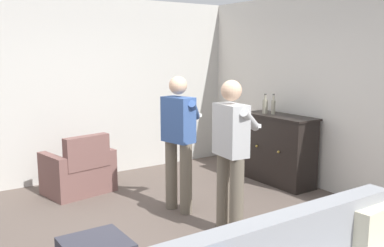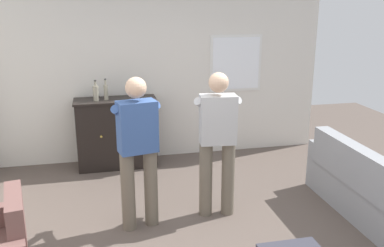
% 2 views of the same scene
% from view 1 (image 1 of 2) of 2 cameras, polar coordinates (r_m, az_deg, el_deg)
% --- Properties ---
extents(ground, '(10.40, 10.40, 0.00)m').
position_cam_1_polar(ground, '(4.84, -2.68, -14.45)').
color(ground, brown).
extents(wall_back_with_window, '(5.20, 0.15, 2.80)m').
position_cam_1_polar(wall_back_with_window, '(6.23, 18.78, 3.83)').
color(wall_back_with_window, silver).
rests_on(wall_back_with_window, ground).
extents(wall_side_left, '(0.12, 5.20, 2.80)m').
position_cam_1_polar(wall_side_left, '(6.86, -14.41, 4.51)').
color(wall_side_left, beige).
rests_on(wall_side_left, ground).
extents(armchair, '(0.79, 0.98, 0.85)m').
position_cam_1_polar(armchair, '(6.23, -14.77, -6.39)').
color(armchair, brown).
rests_on(armchair, ground).
extents(sideboard_cabinet, '(1.19, 0.49, 1.04)m').
position_cam_1_polar(sideboard_cabinet, '(6.57, 11.46, -3.37)').
color(sideboard_cabinet, black).
rests_on(sideboard_cabinet, ground).
extents(bottle_wine_green, '(0.06, 0.06, 0.31)m').
position_cam_1_polar(bottle_wine_green, '(6.54, 10.79, 2.25)').
color(bottle_wine_green, gray).
rests_on(bottle_wine_green, sideboard_cabinet).
extents(bottle_liquor_amber, '(0.08, 0.08, 0.30)m').
position_cam_1_polar(bottle_liquor_amber, '(6.61, 9.72, 2.34)').
color(bottle_liquor_amber, gray).
rests_on(bottle_liquor_amber, sideboard_cabinet).
extents(person_standing_left, '(0.55, 0.51, 1.68)m').
position_cam_1_polar(person_standing_left, '(5.22, -1.74, -1.82)').
color(person_standing_left, '#6B6051').
rests_on(person_standing_left, ground).
extents(person_standing_right, '(0.56, 0.49, 1.68)m').
position_cam_1_polar(person_standing_right, '(4.56, 5.28, -3.55)').
color(person_standing_right, '#6B6051').
rests_on(person_standing_right, ground).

